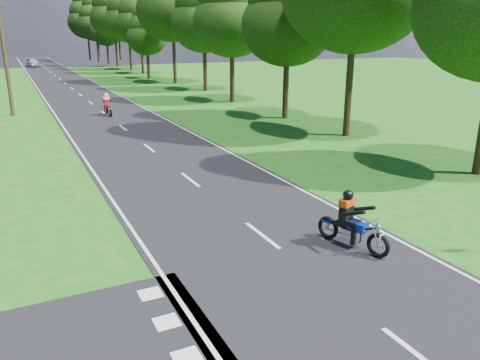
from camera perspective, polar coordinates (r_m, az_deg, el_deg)
ground at (r=12.14m, az=7.34°, el=-10.25°), size 160.00×160.00×0.00m
main_road at (r=59.47m, az=-20.51°, el=10.98°), size 7.00×140.00×0.02m
road_markings at (r=57.60m, az=-20.44°, el=10.82°), size 7.40×140.00×0.01m
treeline at (r=69.42m, az=-21.02°, el=18.56°), size 40.00×115.35×14.78m
telegraph_pole at (r=36.93m, az=-26.74°, el=13.27°), size 1.20×0.26×8.00m
rider_near_blue at (r=12.97m, az=13.64°, el=-4.76°), size 1.18×2.03×1.61m
rider_far_red at (r=34.82m, az=-15.85°, el=8.85°), size 0.65×1.88×1.56m
distant_car at (r=90.98m, az=-23.94°, el=12.95°), size 2.50×4.47×1.44m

